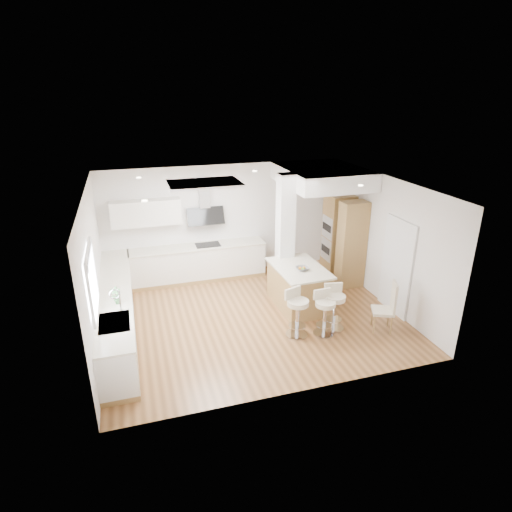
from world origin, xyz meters
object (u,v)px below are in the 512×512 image
object	(u,v)px
bar_stool_a	(297,310)
peninsula	(298,286)
dining_chair	(388,305)
bar_stool_b	(324,310)
bar_stool_c	(334,305)

from	to	relation	value
bar_stool_a	peninsula	bearing A→B (deg)	46.24
peninsula	bar_stool_a	world-z (taller)	peninsula
bar_stool_a	dining_chair	distance (m)	1.81
peninsula	dining_chair	size ratio (longest dim) A/B	1.48
bar_stool_b	dining_chair	distance (m)	1.27
bar_stool_a	bar_stool_b	size ratio (longest dim) A/B	1.06
bar_stool_b	bar_stool_c	distance (m)	0.31
bar_stool_b	bar_stool_c	xyz separation A→B (m)	(0.28, 0.13, 0.02)
bar_stool_c	dining_chair	size ratio (longest dim) A/B	0.90
bar_stool_a	bar_stool_c	bearing A→B (deg)	-18.81
peninsula	dining_chair	bearing A→B (deg)	-50.72
bar_stool_b	bar_stool_c	size ratio (longest dim) A/B	0.97
bar_stool_b	dining_chair	world-z (taller)	dining_chair
bar_stool_a	bar_stool_c	world-z (taller)	bar_stool_a
bar_stool_b	bar_stool_a	bearing A→B (deg)	164.96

